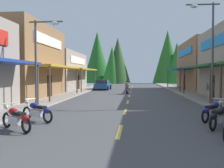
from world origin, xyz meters
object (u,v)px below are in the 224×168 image
(motorcycle_parked_right_3, at_px, (220,116))
(motorcycle_parked_left_3, at_px, (37,111))
(parked_car_curbside, at_px, (103,85))
(motorcycle_parked_right_4, at_px, (213,111))
(rider_cruising_lead, at_px, (127,88))
(pedestrian_browsing, at_px, (210,89))
(streetlamp_left, at_px, (41,50))
(streetlamp_right, at_px, (208,40))
(motorcycle_parked_left_2, at_px, (16,118))

(motorcycle_parked_right_3, height_order, motorcycle_parked_left_3, same)
(motorcycle_parked_right_3, bearing_deg, parked_car_curbside, 55.93)
(motorcycle_parked_right_4, relative_size, rider_cruising_lead, 0.76)
(motorcycle_parked_right_4, relative_size, pedestrian_browsing, 0.93)
(streetlamp_left, distance_m, parked_car_curbside, 20.48)
(motorcycle_parked_right_3, distance_m, rider_cruising_lead, 17.79)
(motorcycle_parked_right_3, bearing_deg, rider_cruising_lead, 52.13)
(streetlamp_right, height_order, motorcycle_parked_right_4, streetlamp_right)
(pedestrian_browsing, bearing_deg, rider_cruising_lead, -112.61)
(motorcycle_parked_left_2, bearing_deg, streetlamp_right, -104.17)
(motorcycle_parked_right_4, bearing_deg, streetlamp_right, 30.33)
(streetlamp_right, distance_m, rider_cruising_lead, 12.61)
(motorcycle_parked_left_3, height_order, rider_cruising_lead, rider_cruising_lead)
(streetlamp_right, bearing_deg, motorcycle_parked_right_4, -102.46)
(pedestrian_browsing, bearing_deg, streetlamp_right, 6.61)
(rider_cruising_lead, relative_size, pedestrian_browsing, 1.22)
(streetlamp_right, distance_m, motorcycle_parked_left_2, 12.82)
(motorcycle_parked_left_3, distance_m, parked_car_curbside, 24.32)
(motorcycle_parked_left_3, relative_size, rider_cruising_lead, 0.89)
(motorcycle_parked_left_2, height_order, pedestrian_browsing, pedestrian_browsing)
(motorcycle_parked_right_3, bearing_deg, motorcycle_parked_left_3, 122.94)
(motorcycle_parked_right_4, relative_size, parked_car_curbside, 0.38)
(streetlamp_right, bearing_deg, parked_car_curbside, 117.04)
(streetlamp_right, bearing_deg, pedestrian_browsing, 70.44)
(streetlamp_right, bearing_deg, rider_cruising_lead, 117.97)
(motorcycle_parked_left_3, relative_size, pedestrian_browsing, 1.08)
(parked_car_curbside, bearing_deg, motorcycle_parked_left_3, -177.98)
(streetlamp_left, height_order, motorcycle_parked_left_3, streetlamp_left)
(motorcycle_parked_right_4, height_order, pedestrian_browsing, pedestrian_browsing)
(pedestrian_browsing, distance_m, parked_car_curbside, 18.63)
(streetlamp_left, relative_size, pedestrian_browsing, 3.17)
(streetlamp_left, relative_size, streetlamp_right, 0.81)
(streetlamp_right, xyz_separation_m, pedestrian_browsing, (1.06, 2.98, -3.40))
(parked_car_curbside, bearing_deg, rider_cruising_lead, -152.52)
(motorcycle_parked_left_3, bearing_deg, streetlamp_right, -117.09)
(motorcycle_parked_right_3, relative_size, motorcycle_parked_right_4, 1.07)
(motorcycle_parked_left_2, height_order, motorcycle_parked_left_3, same)
(streetlamp_right, xyz_separation_m, motorcycle_parked_right_3, (-1.31, -6.63, -3.93))
(rider_cruising_lead, xyz_separation_m, parked_car_curbside, (-3.75, 7.77, 0.03))
(motorcycle_parked_right_3, height_order, pedestrian_browsing, pedestrian_browsing)
(pedestrian_browsing, bearing_deg, motorcycle_parked_right_4, 11.02)
(motorcycle_parked_left_3, bearing_deg, pedestrian_browsing, -108.91)
(motorcycle_parked_right_4, height_order, motorcycle_parked_left_3, same)
(streetlamp_right, relative_size, motorcycle_parked_right_3, 3.94)
(parked_car_curbside, bearing_deg, streetlamp_right, -151.22)
(streetlamp_right, height_order, motorcycle_parked_right_3, streetlamp_right)
(motorcycle_parked_right_4, height_order, motorcycle_parked_left_2, same)
(motorcycle_parked_right_4, distance_m, pedestrian_browsing, 8.31)
(streetlamp_right, xyz_separation_m, motorcycle_parked_left_2, (-9.34, -7.85, -3.93))
(motorcycle_parked_right_4, bearing_deg, parked_car_curbside, 62.26)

